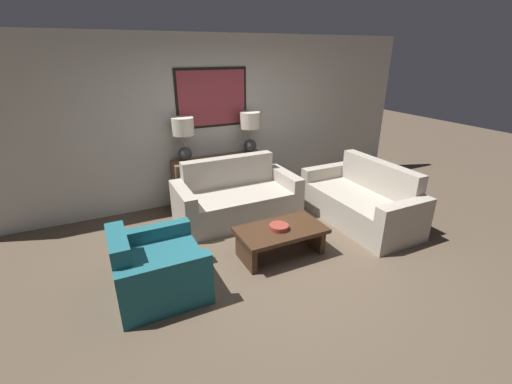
{
  "coord_description": "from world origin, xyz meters",
  "views": [
    {
      "loc": [
        -1.83,
        -2.95,
        2.39
      ],
      "look_at": [
        0.03,
        0.83,
        0.65
      ],
      "focal_mm": 24.0,
      "sensor_mm": 36.0,
      "label": 1
    }
  ],
  "objects_px": {
    "table_lamp_left": "(183,134)",
    "table_lamp_right": "(250,127)",
    "armchair_near_back_wall": "(156,269)",
    "decorative_bowl": "(279,227)",
    "couch_by_back_wall": "(236,199)",
    "couch_by_side": "(361,202)",
    "console_table": "(220,180)",
    "coffee_table": "(281,235)"
  },
  "relations": [
    {
      "from": "couch_by_side",
      "to": "table_lamp_left",
      "type": "bearing_deg",
      "value": 143.87
    },
    {
      "from": "console_table",
      "to": "couch_by_back_wall",
      "type": "relative_size",
      "value": 0.84
    },
    {
      "from": "coffee_table",
      "to": "armchair_near_back_wall",
      "type": "bearing_deg",
      "value": -178.27
    },
    {
      "from": "decorative_bowl",
      "to": "armchair_near_back_wall",
      "type": "xyz_separation_m",
      "value": [
        -1.5,
        -0.04,
        -0.13
      ]
    },
    {
      "from": "decorative_bowl",
      "to": "armchair_near_back_wall",
      "type": "relative_size",
      "value": 0.26
    },
    {
      "from": "table_lamp_right",
      "to": "couch_by_side",
      "type": "relative_size",
      "value": 0.38
    },
    {
      "from": "couch_by_back_wall",
      "to": "decorative_bowl",
      "type": "relative_size",
      "value": 7.69
    },
    {
      "from": "couch_by_side",
      "to": "coffee_table",
      "type": "xyz_separation_m",
      "value": [
        -1.55,
        -0.29,
        -0.03
      ]
    },
    {
      "from": "couch_by_back_wall",
      "to": "decorative_bowl",
      "type": "bearing_deg",
      "value": -87.7
    },
    {
      "from": "couch_by_side",
      "to": "decorative_bowl",
      "type": "distance_m",
      "value": 1.62
    },
    {
      "from": "decorative_bowl",
      "to": "armchair_near_back_wall",
      "type": "bearing_deg",
      "value": -178.49
    },
    {
      "from": "table_lamp_right",
      "to": "coffee_table",
      "type": "xyz_separation_m",
      "value": [
        -0.47,
        -1.89,
        -0.95
      ]
    },
    {
      "from": "couch_by_side",
      "to": "armchair_near_back_wall",
      "type": "distance_m",
      "value": 3.1
    },
    {
      "from": "armchair_near_back_wall",
      "to": "decorative_bowl",
      "type": "bearing_deg",
      "value": 1.51
    },
    {
      "from": "console_table",
      "to": "coffee_table",
      "type": "height_order",
      "value": "console_table"
    },
    {
      "from": "table_lamp_left",
      "to": "couch_by_side",
      "type": "height_order",
      "value": "table_lamp_left"
    },
    {
      "from": "coffee_table",
      "to": "couch_by_back_wall",
      "type": "bearing_deg",
      "value": 93.95
    },
    {
      "from": "couch_by_back_wall",
      "to": "armchair_near_back_wall",
      "type": "height_order",
      "value": "couch_by_back_wall"
    },
    {
      "from": "couch_by_back_wall",
      "to": "coffee_table",
      "type": "height_order",
      "value": "couch_by_back_wall"
    },
    {
      "from": "table_lamp_left",
      "to": "table_lamp_right",
      "type": "bearing_deg",
      "value": 0.0
    },
    {
      "from": "couch_by_back_wall",
      "to": "couch_by_side",
      "type": "bearing_deg",
      "value": -29.28
    },
    {
      "from": "couch_by_side",
      "to": "coffee_table",
      "type": "distance_m",
      "value": 1.58
    },
    {
      "from": "table_lamp_right",
      "to": "decorative_bowl",
      "type": "height_order",
      "value": "table_lamp_right"
    },
    {
      "from": "table_lamp_left",
      "to": "coffee_table",
      "type": "distance_m",
      "value": 2.21
    },
    {
      "from": "couch_by_back_wall",
      "to": "couch_by_side",
      "type": "distance_m",
      "value": 1.88
    },
    {
      "from": "table_lamp_left",
      "to": "decorative_bowl",
      "type": "xyz_separation_m",
      "value": [
        0.61,
        -1.9,
        -0.82
      ]
    },
    {
      "from": "couch_by_back_wall",
      "to": "decorative_bowl",
      "type": "distance_m",
      "value": 1.22
    },
    {
      "from": "couch_by_back_wall",
      "to": "table_lamp_right",
      "type": "bearing_deg",
      "value": 50.81
    },
    {
      "from": "coffee_table",
      "to": "decorative_bowl",
      "type": "bearing_deg",
      "value": -169.02
    },
    {
      "from": "table_lamp_left",
      "to": "table_lamp_right",
      "type": "height_order",
      "value": "same"
    },
    {
      "from": "table_lamp_left",
      "to": "table_lamp_right",
      "type": "distance_m",
      "value": 1.12
    },
    {
      "from": "table_lamp_right",
      "to": "couch_by_side",
      "type": "distance_m",
      "value": 2.14
    },
    {
      "from": "table_lamp_left",
      "to": "armchair_near_back_wall",
      "type": "distance_m",
      "value": 2.34
    },
    {
      "from": "console_table",
      "to": "decorative_bowl",
      "type": "xyz_separation_m",
      "value": [
        0.05,
        -1.9,
        0.01
      ]
    },
    {
      "from": "table_lamp_right",
      "to": "coffee_table",
      "type": "relative_size",
      "value": 0.64
    },
    {
      "from": "table_lamp_left",
      "to": "couch_by_back_wall",
      "type": "relative_size",
      "value": 0.38
    },
    {
      "from": "table_lamp_left",
      "to": "decorative_bowl",
      "type": "relative_size",
      "value": 2.92
    },
    {
      "from": "couch_by_back_wall",
      "to": "armchair_near_back_wall",
      "type": "distance_m",
      "value": 1.92
    },
    {
      "from": "table_lamp_left",
      "to": "couch_by_back_wall",
      "type": "bearing_deg",
      "value": -50.81
    },
    {
      "from": "decorative_bowl",
      "to": "couch_by_side",
      "type": "bearing_deg",
      "value": 10.62
    },
    {
      "from": "decorative_bowl",
      "to": "table_lamp_right",
      "type": "bearing_deg",
      "value": 75.0
    },
    {
      "from": "console_table",
      "to": "armchair_near_back_wall",
      "type": "relative_size",
      "value": 1.69
    }
  ]
}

